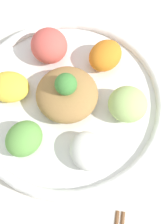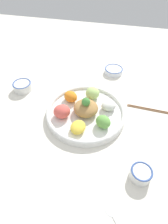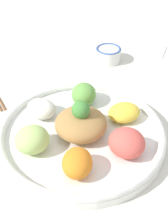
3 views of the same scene
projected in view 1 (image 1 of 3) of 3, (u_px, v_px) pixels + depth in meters
name	position (u px, v px, depth m)	size (l,w,h in m)	color
ground_plane	(58.00, 93.00, 0.64)	(2.40, 2.40, 0.00)	silver
salad_platter	(68.00, 99.00, 0.61)	(0.39, 0.39, 0.11)	white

